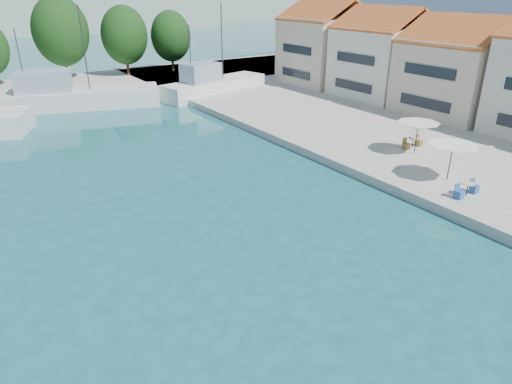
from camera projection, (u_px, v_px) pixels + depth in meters
quay_right at (468, 127)px, 39.29m from camera, size 32.00×92.00×0.60m
quay_far at (18, 93)px, 52.16m from camera, size 90.00×16.00×0.60m
hill_east at (114, 5)px, 159.94m from camera, size 140.00×40.00×12.00m
building_04 at (461, 64)px, 40.65m from camera, size 9.00×8.80×9.20m
building_05 at (383, 51)px, 47.38m from camera, size 8.40×8.80×9.70m
building_06 at (326, 41)px, 54.12m from camera, size 9.00×8.80×10.20m
trawler_03 at (69, 97)px, 46.40m from camera, size 17.51×9.31×10.20m
trawler_04 at (212, 86)px, 51.53m from camera, size 13.53×6.25×10.20m
tree_06 at (60, 31)px, 56.31m from camera, size 6.74×6.74×9.98m
tree_07 at (124, 35)px, 59.07m from camera, size 5.92×5.92×8.76m
tree_08 at (171, 36)px, 62.51m from camera, size 5.40×5.40×8.00m
umbrella_white at (452, 149)px, 26.86m from camera, size 2.96×2.96×2.21m
umbrella_cream at (418, 126)px, 31.18m from camera, size 2.90×2.90×2.24m
cafe_table_02 at (467, 191)px, 25.39m from camera, size 1.82×0.70×0.76m
cafe_table_03 at (413, 144)px, 33.06m from camera, size 1.82×0.70×0.76m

